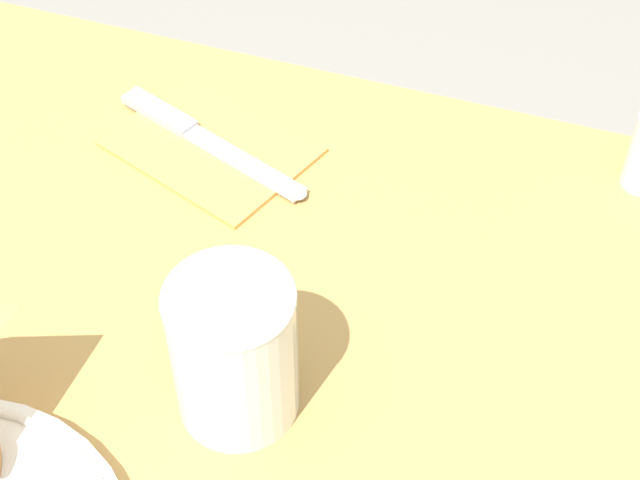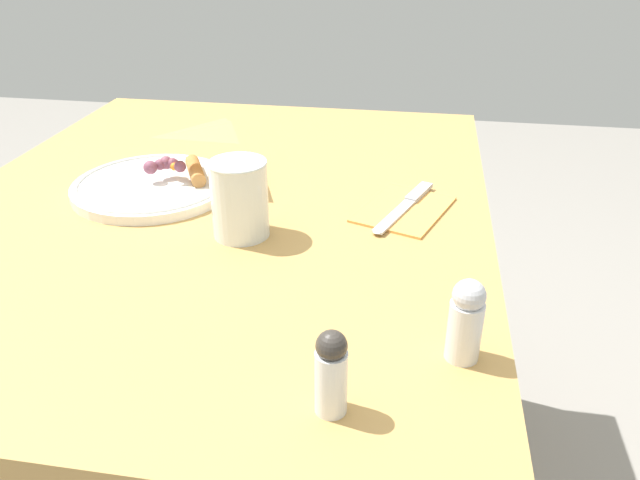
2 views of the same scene
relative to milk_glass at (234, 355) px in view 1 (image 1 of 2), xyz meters
name	(u,v)px [view 1 (image 1 of 2)]	position (x,y,z in m)	size (l,w,h in m)	color
milk_glass	(234,355)	(0.00, 0.00, 0.00)	(0.08, 0.08, 0.11)	white
napkin_folded	(211,147)	(-0.12, 0.23, -0.05)	(0.19, 0.17, 0.00)	#E59E4C
butter_knife	(202,137)	(-0.13, 0.23, -0.05)	(0.20, 0.09, 0.01)	#B2B2B7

